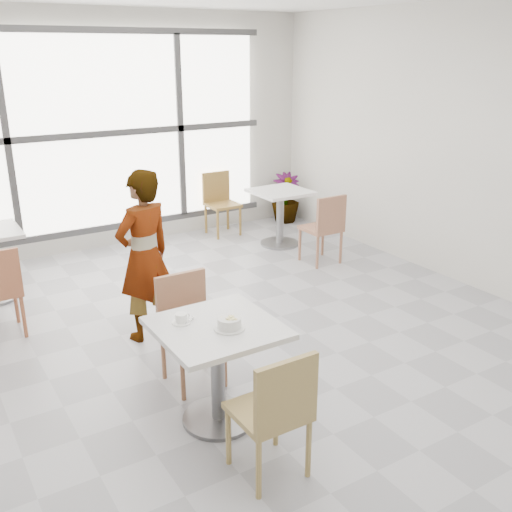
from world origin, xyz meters
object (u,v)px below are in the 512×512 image
bg_chair_right_far (220,199)px  plant_right (286,198)px  chair_far (188,321)px  bg_chair_right_near (325,225)px  chair_near (276,408)px  bg_table_right (280,210)px  person (144,256)px  main_table (217,355)px  coffee_cup (182,319)px  oatmeal_bowl (229,323)px

bg_chair_right_far → plant_right: (1.12, -0.02, -0.13)m
chair_far → bg_chair_right_near: (2.56, 1.53, 0.00)m
chair_near → bg_chair_right_far: 5.14m
bg_table_right → person: bearing=-148.0°
chair_near → bg_table_right: size_ratio=1.16×
person → bg_table_right: person is taller
bg_chair_right_far → person: bearing=-130.2°
main_table → person: bearing=87.1°
chair_near → chair_far: size_ratio=1.00×
bg_table_right → plant_right: 1.13m
main_table → bg_chair_right_near: bearing=39.3°
plant_right → bg_chair_right_far: bearing=179.2°
chair_near → person: 2.22m
chair_far → bg_table_right: 3.51m
person → bg_chair_right_far: (2.09, 2.47, -0.28)m
person → bg_chair_right_far: person is taller
bg_table_right → chair_far: bearing=-135.9°
coffee_cup → bg_table_right: (2.78, 2.91, -0.29)m
chair_far → bg_chair_right_near: size_ratio=1.00×
chair_near → oatmeal_bowl: (0.04, 0.62, 0.29)m
plant_right → person: bearing=-142.6°
coffee_cup → bg_chair_right_near: bearing=35.3°
main_table → bg_chair_right_far: bg_chair_right_far is taller
bg_chair_right_far → bg_table_right: bearing=-64.5°
coffee_cup → bg_chair_right_near: 3.47m
main_table → person: person is taller
person → plant_right: (3.22, 2.45, -0.41)m
chair_near → person: bearing=-91.6°
bg_table_right → coffee_cup: bearing=-133.7°
main_table → chair_near: chair_near is taller
oatmeal_bowl → coffee_cup: size_ratio=1.32×
chair_far → coffee_cup: bearing=-118.9°
chair_far → bg_chair_right_far: (2.09, 3.34, 0.00)m
chair_far → oatmeal_bowl: size_ratio=4.14×
bg_chair_right_near → plant_right: 1.91m
main_table → plant_right: 5.14m
main_table → oatmeal_bowl: oatmeal_bowl is taller
main_table → bg_table_right: (2.59, 3.07, -0.04)m
bg_chair_right_near → main_table: bearing=39.3°
plant_right → main_table: bearing=-129.8°
person → bg_table_right: 2.98m
main_table → chair_far: size_ratio=0.92×
oatmeal_bowl → plant_right: (3.24, 4.04, -0.42)m
main_table → chair_far: bearing=83.2°
bg_table_right → bg_chair_right_far: size_ratio=0.86×
plant_right → bg_chair_right_near: bearing=-110.0°
chair_far → coffee_cup: 0.60m
main_table → oatmeal_bowl: bearing=-61.8°
person → bg_chair_right_far: bearing=-147.1°
chair_near → oatmeal_bowl: bearing=-93.3°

